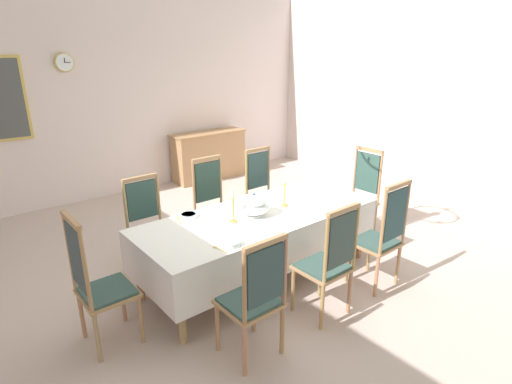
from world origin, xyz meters
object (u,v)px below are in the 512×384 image
(candlestick_east, at_px, (285,193))
(bowl_far_left, at_px, (224,207))
(chair_south_a, at_px, (255,297))
(spoon_primary, at_px, (217,248))
(chair_head_west, at_px, (97,282))
(soup_tureen, at_px, (254,205))
(chair_north_c, at_px, (264,190))
(chair_head_east, at_px, (360,193))
(chair_north_a, at_px, (149,223))
(chair_south_c, at_px, (382,235))
(dining_table, at_px, (260,220))
(bowl_near_left, at_px, (230,243))
(mounted_clock, at_px, (64,62))
(spoon_secondary, at_px, (178,219))
(chair_north_b, at_px, (214,204))
(sideboard, at_px, (209,155))
(chair_south_b, at_px, (329,261))
(bowl_near_right, at_px, (189,215))
(candlestick_west, at_px, (233,209))

(candlestick_east, relative_size, bowl_far_left, 2.47)
(chair_south_a, bearing_deg, spoon_primary, 86.26)
(chair_head_west, height_order, soup_tureen, chair_head_west)
(chair_north_c, relative_size, chair_head_east, 0.97)
(chair_north_a, xyz_separation_m, bowl_far_left, (0.61, -0.57, 0.21))
(chair_south_c, height_order, soup_tureen, chair_south_c)
(chair_south_a, bearing_deg, dining_table, 47.94)
(bowl_near_left, height_order, mounted_clock, mounted_clock)
(dining_table, relative_size, chair_south_c, 2.23)
(spoon_primary, relative_size, spoon_secondary, 1.03)
(chair_north_b, relative_size, bowl_far_left, 7.71)
(bowl_near_left, xyz_separation_m, spoon_secondary, (-0.07, 0.81, -0.02))
(spoon_secondary, xyz_separation_m, mounted_clock, (0.02, 3.23, 1.43))
(chair_head_west, height_order, sideboard, chair_head_west)
(chair_south_c, relative_size, mounted_clock, 4.30)
(soup_tureen, distance_m, bowl_far_left, 0.38)
(chair_north_b, bearing_deg, chair_south_c, 113.56)
(chair_south_c, height_order, chair_north_c, chair_south_c)
(chair_head_west, bearing_deg, sideboard, 136.00)
(chair_north_c, distance_m, bowl_near_left, 2.00)
(chair_north_a, bearing_deg, bowl_near_left, 96.98)
(dining_table, distance_m, bowl_far_left, 0.42)
(candlestick_east, height_order, mounted_clock, mounted_clock)
(chair_south_b, height_order, bowl_near_left, chair_south_b)
(bowl_near_left, relative_size, mounted_clock, 0.67)
(bowl_far_left, bearing_deg, chair_south_c, -50.43)
(chair_north_c, relative_size, candlestick_east, 3.10)
(bowl_far_left, xyz_separation_m, mounted_clock, (-0.50, 3.30, 1.42))
(chair_head_west, height_order, mounted_clock, mounted_clock)
(chair_south_b, xyz_separation_m, soup_tureen, (-0.11, 0.92, 0.29))
(mounted_clock, bearing_deg, chair_north_c, -60.42)
(soup_tureen, distance_m, bowl_near_right, 0.67)
(soup_tureen, bearing_deg, chair_north_a, 129.01)
(candlestick_west, bearing_deg, chair_north_a, 117.76)
(dining_table, relative_size, chair_head_west, 2.19)
(spoon_primary, bearing_deg, chair_north_b, 51.78)
(mounted_clock, bearing_deg, candlestick_east, -73.76)
(chair_south_b, distance_m, mounted_clock, 4.90)
(bowl_near_right, height_order, sideboard, sideboard)
(chair_south_b, xyz_separation_m, spoon_primary, (-0.82, 0.55, 0.18))
(chair_north_a, xyz_separation_m, spoon_primary, (0.04, -1.28, 0.20))
(chair_south_b, relative_size, spoon_primary, 6.27)
(chair_north_a, distance_m, soup_tureen, 1.22)
(candlestick_east, height_order, bowl_near_left, candlestick_east)
(dining_table, distance_m, bowl_near_left, 0.78)
(bowl_near_left, relative_size, bowl_near_right, 1.04)
(chair_north_a, distance_m, mounted_clock, 3.18)
(chair_south_a, relative_size, soup_tureen, 3.47)
(bowl_near_right, distance_m, spoon_primary, 0.77)
(dining_table, height_order, bowl_near_right, bowl_near_right)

